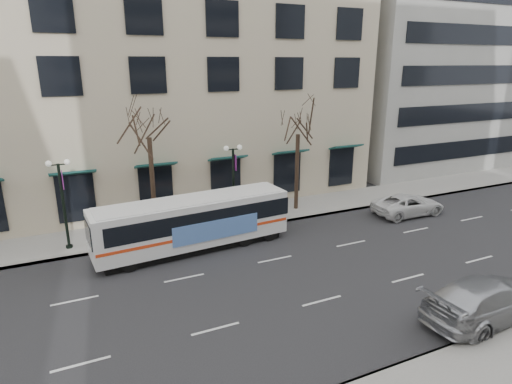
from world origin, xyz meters
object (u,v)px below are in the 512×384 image
tree_far_right (298,120)px  silver_car (486,299)px  tree_far_mid (148,121)px  lamp_post_left (63,201)px  lamp_post_right (234,180)px  city_bus (194,222)px  white_pickup (408,205)px

tree_far_right → silver_car: bearing=-88.6°
tree_far_mid → lamp_post_left: 6.40m
lamp_post_left → lamp_post_right: bearing=0.0°
tree_far_mid → silver_car: size_ratio=1.41×
lamp_post_left → city_bus: size_ratio=0.47×
tree_far_mid → lamp_post_right: (5.01, -0.60, -3.96)m
tree_far_mid → silver_car: tree_far_mid is taller
tree_far_mid → lamp_post_left: bearing=-173.1°
lamp_post_right → white_pickup: lamp_post_right is taller
tree_far_mid → lamp_post_left: size_ratio=1.64×
tree_far_mid → city_bus: (1.53, -3.34, -5.28)m
lamp_post_left → silver_car: size_ratio=0.86×
tree_far_mid → tree_far_right: size_ratio=1.06×
tree_far_right → silver_car: tree_far_right is taller
city_bus → white_pickup: (15.12, -0.66, -0.92)m
tree_far_right → city_bus: tree_far_right is taller
tree_far_mid → tree_far_right: 10.01m
lamp_post_right → city_bus: bearing=-141.8°
tree_far_right → lamp_post_right: size_ratio=1.55×
tree_far_mid → lamp_post_right: bearing=-6.8°
silver_car → lamp_post_right: bearing=17.2°
lamp_post_left → white_pickup: bearing=-8.9°
lamp_post_right → city_bus: lamp_post_right is taller
lamp_post_left → city_bus: (6.52, -2.74, -1.31)m
silver_car → tree_far_mid: bearing=31.4°
white_pickup → tree_far_mid: bearing=78.5°
tree_far_right → lamp_post_left: (-14.99, -0.60, -3.48)m
lamp_post_left → silver_car: 21.16m
lamp_post_left → white_pickup: size_ratio=1.02×
lamp_post_left → tree_far_mid: bearing=6.9°
tree_far_mid → tree_far_right: tree_far_mid is taller
tree_far_right → city_bus: bearing=-158.5°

